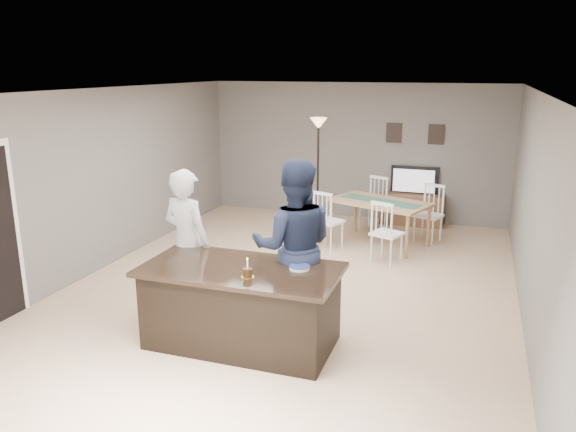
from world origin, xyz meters
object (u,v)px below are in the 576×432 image
(man, at_px, (294,247))
(kitchen_island, at_px, (242,306))
(birthday_cake, at_px, (248,273))
(tv_console, at_px, (412,209))
(plate_stack, at_px, (299,267))
(woman, at_px, (187,243))
(television, at_px, (414,180))
(floor_lamp, at_px, (318,143))
(dining_table, at_px, (380,209))

(man, bearing_deg, kitchen_island, 34.83)
(man, relative_size, birthday_cake, 9.65)
(tv_console, distance_m, plate_stack, 5.48)
(woman, bearing_deg, tv_console, -99.37)
(tv_console, relative_size, woman, 0.65)
(television, bearing_deg, kitchen_island, 77.99)
(floor_lamp, bearing_deg, plate_stack, -76.54)
(birthday_cake, bearing_deg, man, 73.02)
(plate_stack, bearing_deg, television, 83.91)
(man, height_order, floor_lamp, floor_lamp)
(woman, bearing_deg, kitchen_island, 163.75)
(plate_stack, xyz_separation_m, dining_table, (0.19, 3.95, -0.28))
(tv_console, xyz_separation_m, woman, (-2.15, -5.02, 0.62))
(television, height_order, floor_lamp, floor_lamp)
(plate_stack, bearing_deg, kitchen_island, -165.53)
(tv_console, bearing_deg, television, 90.00)
(tv_console, height_order, television, television)
(woman, bearing_deg, television, -99.08)
(kitchen_island, height_order, birthday_cake, birthday_cake)
(tv_console, distance_m, dining_table, 1.55)
(television, distance_m, dining_table, 1.60)
(tv_console, relative_size, plate_stack, 5.24)
(tv_console, relative_size, birthday_cake, 5.74)
(plate_stack, height_order, floor_lamp, floor_lamp)
(television, bearing_deg, birthday_cake, 80.18)
(tv_console, height_order, floor_lamp, floor_lamp)
(kitchen_island, relative_size, tv_console, 1.79)
(birthday_cake, distance_m, dining_table, 4.40)
(kitchen_island, bearing_deg, television, 77.99)
(plate_stack, distance_m, floor_lamp, 4.77)
(birthday_cake, xyz_separation_m, dining_table, (0.63, 4.35, -0.31))
(man, bearing_deg, dining_table, -113.75)
(dining_table, relative_size, floor_lamp, 1.09)
(woman, xyz_separation_m, floor_lamp, (0.47, 4.19, 0.71))
(television, height_order, woman, woman)
(kitchen_island, height_order, tv_console, kitchen_island)
(kitchen_island, relative_size, floor_lamp, 1.03)
(plate_stack, bearing_deg, dining_table, 87.18)
(kitchen_island, bearing_deg, man, 52.39)
(kitchen_island, xyz_separation_m, tv_console, (1.20, 5.57, -0.15))
(man, height_order, birthday_cake, man)
(kitchen_island, distance_m, woman, 1.19)
(woman, distance_m, man, 1.38)
(woman, bearing_deg, plate_stack, 179.78)
(tv_console, distance_m, birthday_cake, 5.94)
(kitchen_island, xyz_separation_m, woman, (-0.95, 0.55, 0.46))
(tv_console, bearing_deg, dining_table, -104.95)
(television, bearing_deg, woman, 67.10)
(man, distance_m, dining_table, 3.60)
(kitchen_island, bearing_deg, woman, 149.93)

